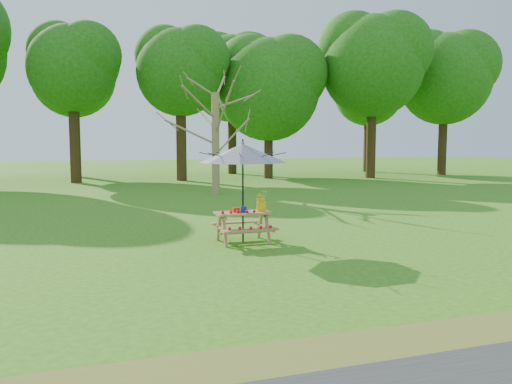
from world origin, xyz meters
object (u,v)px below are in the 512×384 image
object	(u,v)px
patio_umbrella	(243,153)
bare_tree	(215,50)
picnic_table	(243,228)
flower_bucket	(261,200)

from	to	relation	value
patio_umbrella	bare_tree	bearing A→B (deg)	79.67
picnic_table	patio_umbrella	xyz separation A→B (m)	(0.00, 0.00, 1.62)
patio_umbrella	flower_bucket	size ratio (longest dim) A/B	5.35
flower_bucket	patio_umbrella	bearing A→B (deg)	-178.76
bare_tree	flower_bucket	world-z (taller)	bare_tree
bare_tree	patio_umbrella	xyz separation A→B (m)	(-1.87, -10.26, -4.08)
patio_umbrella	flower_bucket	distance (m)	1.12
picnic_table	patio_umbrella	size ratio (longest dim) A/B	0.54
bare_tree	picnic_table	bearing A→B (deg)	-100.33
patio_umbrella	flower_bucket	bearing A→B (deg)	1.24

